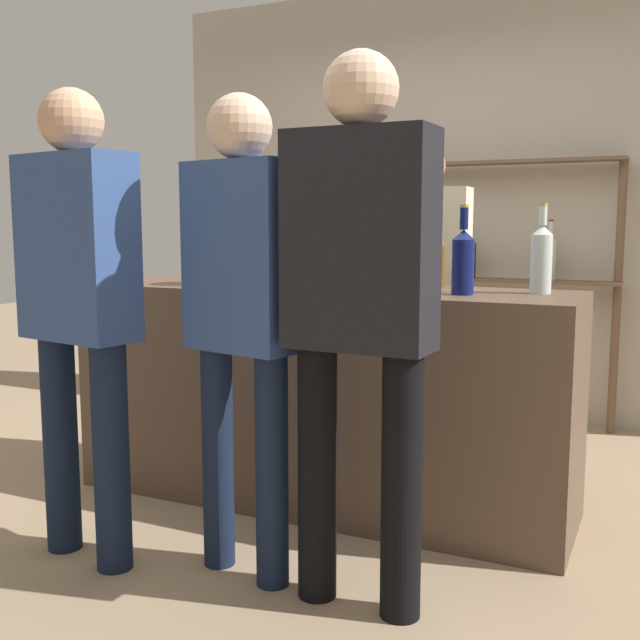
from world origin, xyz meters
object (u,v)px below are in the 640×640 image
counter_bottle_2 (541,258)px  cork_jar (394,269)px  customer_left (79,291)px  customer_center (242,297)px  counter_bottle_0 (437,261)px  customer_right (360,291)px  server_behind_counter (422,281)px  counter_bottle_1 (463,260)px  ice_bucket (225,261)px

counter_bottle_2 → cork_jar: (-0.62, -0.00, -0.06)m
cork_jar → customer_left: (-0.85, -1.03, -0.04)m
counter_bottle_2 → customer_left: size_ratio=0.21×
counter_bottle_2 → cork_jar: counter_bottle_2 is taller
customer_center → counter_bottle_2: bearing=-31.9°
counter_bottle_0 → customer_right: bearing=-87.2°
server_behind_counter → counter_bottle_0: bearing=20.3°
cork_jar → customer_left: size_ratio=0.10×
counter_bottle_1 → customer_right: size_ratio=0.20×
counter_bottle_1 → server_behind_counter: bearing=117.4°
server_behind_counter → customer_right: customer_right is taller
customer_left → cork_jar: bearing=-29.3°
counter_bottle_1 → customer_right: customer_right is taller
counter_bottle_1 → ice_bucket: 1.11m
customer_left → customer_right: customer_right is taller
ice_bucket → customer_left: 0.86m
counter_bottle_1 → customer_right: 0.76m
counter_bottle_2 → ice_bucket: (-1.39, -0.17, -0.04)m
counter_bottle_1 → counter_bottle_2: size_ratio=0.98×
counter_bottle_0 → server_behind_counter: bearing=114.0°
counter_bottle_2 → server_behind_counter: server_behind_counter is taller
customer_center → customer_right: customer_right is taller
counter_bottle_0 → ice_bucket: 0.97m
customer_right → cork_jar: bearing=14.3°
customer_left → server_behind_counter: size_ratio=1.05×
customer_left → customer_center: 0.62m
counter_bottle_0 → customer_right: 1.04m
server_behind_counter → customer_right: size_ratio=0.93×
ice_bucket → customer_left: customer_left is taller
counter_bottle_2 → customer_left: bearing=-145.1°
counter_bottle_2 → customer_center: size_ratio=0.21×
counter_bottle_1 → counter_bottle_2: (0.27, 0.18, 0.01)m
counter_bottle_0 → server_behind_counter: server_behind_counter is taller
counter_bottle_1 → counter_bottle_0: bearing=122.9°
ice_bucket → server_behind_counter: (0.70, 0.80, -0.12)m
counter_bottle_2 → counter_bottle_0: bearing=166.3°
ice_bucket → customer_center: size_ratio=0.14×
customer_left → server_behind_counter: 1.83m
customer_right → customer_center: bearing=86.7°
counter_bottle_0 → counter_bottle_1: bearing=-57.1°
counter_bottle_2 → counter_bottle_1: bearing=-146.6°
cork_jar → counter_bottle_1: bearing=-26.9°
ice_bucket → customer_left: (-0.08, -0.86, -0.07)m
ice_bucket → customer_right: size_ratio=0.13×
counter_bottle_1 → server_behind_counter: 0.92m
counter_bottle_1 → server_behind_counter: server_behind_counter is taller
customer_center → ice_bucket: bearing=48.3°
customer_right → counter_bottle_2: bearing=-22.6°
counter_bottle_0 → customer_left: bearing=-131.5°
cork_jar → customer_center: 0.92m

